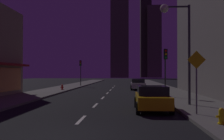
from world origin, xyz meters
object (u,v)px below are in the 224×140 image
Objects in this scene: traffic_light_near_right at (165,62)px; fire_hydrant_yellow_near at (222,117)px; fire_hydrant_far_left at (62,87)px; car_parked_near at (152,98)px; street_lamp_right at (176,29)px; pedestrian_crossing_sign at (196,77)px; car_parked_far at (138,84)px; traffic_light_far_left at (81,67)px.

fire_hydrant_yellow_near is at bearing -88.06° from traffic_light_near_right.
traffic_light_near_right reaches higher than fire_hydrant_far_left.
car_parked_near is 0.64× the size of street_lamp_right.
pedestrian_crossing_sign is (0.10, -9.35, -1.18)m from traffic_light_near_right.
car_parked_far is at bearing 96.06° from street_lamp_right.
fire_hydrant_far_left is at bearing 120.20° from fire_hydrant_yellow_near.
traffic_light_far_left is at bearing 114.36° from street_lamp_right.
traffic_light_near_right is at bearing -59.30° from traffic_light_far_left.
fire_hydrant_yellow_near is 23.46m from fire_hydrant_far_left.
traffic_light_far_left is (-9.10, 25.90, 2.45)m from car_parked_near.
traffic_light_near_right is at bearing 75.54° from car_parked_near.
car_parked_far is at bearing -38.63° from traffic_light_far_left.
fire_hydrant_yellow_near is 7.82m from street_lamp_right.
car_parked_near is 1.01× the size of traffic_light_near_right.
fire_hydrant_far_left is 10.43m from traffic_light_far_left.
pedestrian_crossing_sign reaches higher than car_parked_near.
fire_hydrant_yellow_near is 1.00× the size of fire_hydrant_far_left.
fire_hydrant_far_left is at bearing -163.69° from car_parked_far.
car_parked_far is at bearing 95.54° from pedestrian_crossing_sign.
street_lamp_right reaches higher than pedestrian_crossing_sign.
car_parked_near is 1.00× the size of car_parked_far.
pedestrian_crossing_sign is at bearing -44.77° from car_parked_near.
traffic_light_near_right reaches higher than pedestrian_crossing_sign.
car_parked_near is 6.48× the size of fire_hydrant_far_left.
car_parked_near is at bearing 117.41° from fire_hydrant_yellow_near.
traffic_light_far_left is (-11.00, 18.53, 0.00)m from traffic_light_near_right.
street_lamp_right reaches higher than car_parked_near.
pedestrian_crossing_sign is (2.00, -20.61, 1.28)m from car_parked_far.
street_lamp_right reaches higher than fire_hydrant_yellow_near.
street_lamp_right is at bearing -83.94° from car_parked_far.
car_parked_near is 5.03m from street_lamp_right.
street_lamp_right reaches higher than fire_hydrant_far_left.
traffic_light_near_right is at bearing 91.94° from fire_hydrant_yellow_near.
car_parked_far is 6.48× the size of fire_hydrant_yellow_near.
fire_hydrant_yellow_near is 0.21× the size of pedestrian_crossing_sign.
traffic_light_near_right and traffic_light_far_left have the same top height.
traffic_light_near_right is 0.64× the size of street_lamp_right.
car_parked_near is 18.47m from fire_hydrant_far_left.
fire_hydrant_yellow_near is at bearing -69.40° from traffic_light_far_left.
fire_hydrant_yellow_near is 32.52m from traffic_light_far_left.
fire_hydrant_far_left is 0.16× the size of traffic_light_near_right.
traffic_light_far_left is at bearing 120.70° from traffic_light_near_right.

